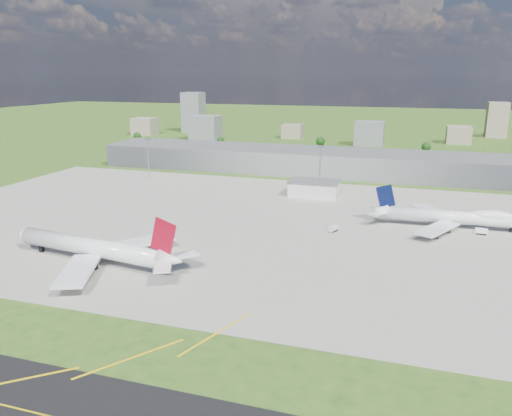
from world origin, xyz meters
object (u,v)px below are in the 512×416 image
(airliner_red_twin, at_px, (96,249))
(van_white_near, at_px, (333,229))
(airliner_blue_quad, at_px, (455,217))
(tug_yellow, at_px, (109,244))
(van_white_far, at_px, (481,232))

(airliner_red_twin, height_order, van_white_near, airliner_red_twin)
(airliner_blue_quad, height_order, van_white_near, airliner_blue_quad)
(airliner_blue_quad, distance_m, tug_yellow, 145.12)
(tug_yellow, bearing_deg, van_white_far, 1.83)
(airliner_red_twin, bearing_deg, van_white_far, -142.55)
(airliner_blue_quad, relative_size, tug_yellow, 17.72)
(airliner_red_twin, height_order, tug_yellow, airliner_red_twin)
(airliner_blue_quad, bearing_deg, airliner_red_twin, -148.60)
(airliner_red_twin, relative_size, van_white_far, 15.10)
(tug_yellow, height_order, van_white_near, van_white_near)
(tug_yellow, bearing_deg, airliner_red_twin, -91.06)
(airliner_blue_quad, xyz_separation_m, van_white_near, (-49.38, -20.67, -3.61))
(airliner_blue_quad, distance_m, van_white_far, 12.46)
(van_white_near, distance_m, van_white_far, 61.48)
(airliner_red_twin, xyz_separation_m, tug_yellow, (-6.27, 17.15, -4.57))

